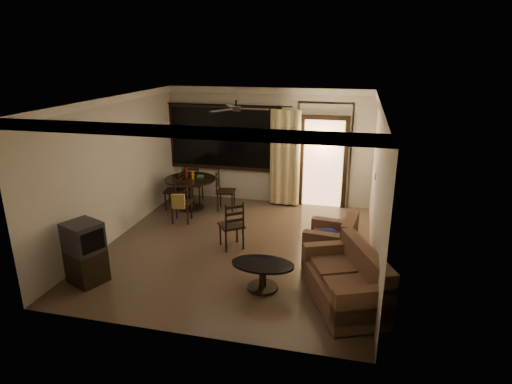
% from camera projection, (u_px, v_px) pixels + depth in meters
% --- Properties ---
extents(ground, '(5.50, 5.50, 0.00)m').
position_uv_depth(ground, '(238.00, 247.00, 8.27)').
color(ground, '#7F6651').
rests_on(ground, ground).
extents(room_shell, '(5.50, 6.70, 5.50)m').
position_uv_depth(room_shell, '(286.00, 138.00, 9.20)').
color(room_shell, beige).
rests_on(room_shell, ground).
extents(dining_table, '(1.19, 1.19, 0.97)m').
position_uv_depth(dining_table, '(191.00, 185.00, 10.13)').
color(dining_table, black).
rests_on(dining_table, ground).
extents(dining_chair_west, '(0.47, 0.47, 0.95)m').
position_uv_depth(dining_chair_west, '(175.00, 197.00, 10.20)').
color(dining_chair_west, black).
rests_on(dining_chair_west, ground).
extents(dining_chair_east, '(0.47, 0.47, 0.95)m').
position_uv_depth(dining_chair_east, '(226.00, 198.00, 10.14)').
color(dining_chair_east, black).
rests_on(dining_chair_east, ground).
extents(dining_chair_south, '(0.47, 0.52, 0.95)m').
position_uv_depth(dining_chair_south, '(182.00, 209.00, 9.41)').
color(dining_chair_south, black).
rests_on(dining_chair_south, ground).
extents(dining_chair_north, '(0.47, 0.47, 0.95)m').
position_uv_depth(dining_chair_north, '(194.00, 191.00, 10.68)').
color(dining_chair_north, black).
rests_on(dining_chair_north, ground).
extents(tv_cabinet, '(0.68, 0.66, 1.03)m').
position_uv_depth(tv_cabinet, '(85.00, 253.00, 6.88)').
color(tv_cabinet, black).
rests_on(tv_cabinet, ground).
extents(sofa, '(1.40, 1.79, 0.85)m').
position_uv_depth(sofa, '(348.00, 283.00, 6.34)').
color(sofa, '#4D2E23').
rests_on(sofa, ground).
extents(armchair, '(0.94, 0.94, 0.84)m').
position_uv_depth(armchair, '(333.00, 243.00, 7.61)').
color(armchair, '#4D2E23').
rests_on(armchair, ground).
extents(coffee_table, '(1.00, 0.60, 0.44)m').
position_uv_depth(coffee_table, '(263.00, 272.00, 6.75)').
color(coffee_table, black).
rests_on(coffee_table, ground).
extents(side_chair, '(0.59, 0.59, 0.96)m').
position_uv_depth(side_chair, '(232.00, 234.00, 8.17)').
color(side_chair, black).
rests_on(side_chair, ground).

